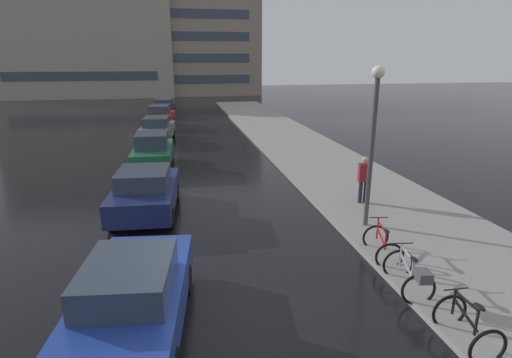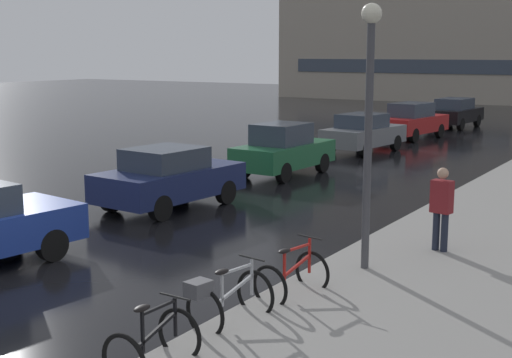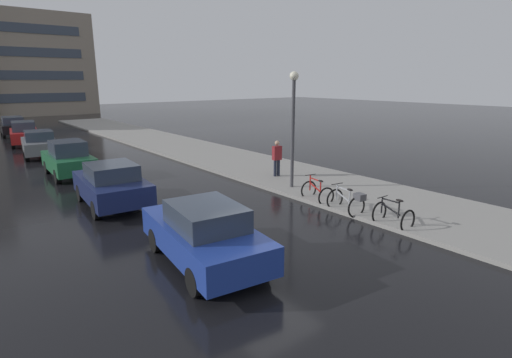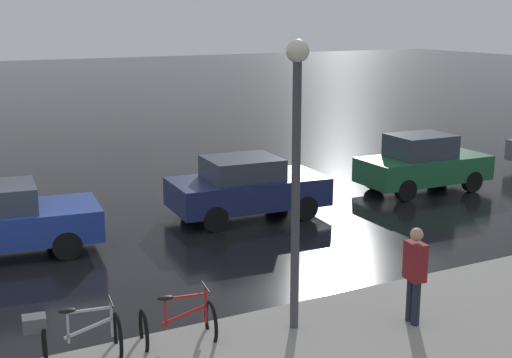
{
  "view_description": "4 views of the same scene",
  "coord_description": "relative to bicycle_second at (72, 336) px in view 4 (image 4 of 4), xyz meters",
  "views": [
    {
      "loc": [
        -1.03,
        -6.66,
        5.02
      ],
      "look_at": [
        1.41,
        5.49,
        1.26
      ],
      "focal_mm": 28.0,
      "sensor_mm": 36.0,
      "label": 1
    },
    {
      "loc": [
        9.49,
        -7.85,
        4.01
      ],
      "look_at": [
        1.69,
        4.42,
        1.41
      ],
      "focal_mm": 50.0,
      "sensor_mm": 36.0,
      "label": 2
    },
    {
      "loc": [
        -6.78,
        -8.01,
        4.52
      ],
      "look_at": [
        1.82,
        2.81,
        1.07
      ],
      "focal_mm": 28.0,
      "sensor_mm": 36.0,
      "label": 3
    },
    {
      "loc": [
        13.84,
        -1.95,
        5.22
      ],
      "look_at": [
        0.49,
        5.14,
        1.69
      ],
      "focal_mm": 50.0,
      "sensor_mm": 36.0,
      "label": 4
    }
  ],
  "objects": [
    {
      "name": "car_navy",
      "position": [
        -5.97,
        6.04,
        0.31
      ],
      "size": [
        2.22,
        4.14,
        1.59
      ],
      "color": "navy",
      "rests_on": "ground"
    },
    {
      "name": "streetlamp",
      "position": [
        0.66,
        3.5,
        2.59
      ],
      "size": [
        0.36,
        0.36,
        4.84
      ],
      "color": "#424247",
      "rests_on": "ground"
    },
    {
      "name": "ground_plane",
      "position": [
        -3.81,
        -0.24,
        -0.49
      ],
      "size": [
        140.0,
        140.0,
        0.0
      ],
      "primitive_type": "plane",
      "color": "black"
    },
    {
      "name": "pedestrian",
      "position": [
        1.45,
        5.35,
        0.53
      ],
      "size": [
        0.43,
        0.3,
        1.8
      ],
      "color": "#1E2333",
      "rests_on": "ground"
    },
    {
      "name": "bicycle_second",
      "position": [
        0.0,
        0.0,
        0.0
      ],
      "size": [
        0.91,
        1.47,
        0.97
      ],
      "color": "black",
      "rests_on": "ground"
    },
    {
      "name": "car_green",
      "position": [
        -5.98,
        11.95,
        0.35
      ],
      "size": [
        1.85,
        4.0,
        1.72
      ],
      "color": "#1E6038",
      "rests_on": "ground"
    },
    {
      "name": "bicycle_third",
      "position": [
        0.2,
        1.63,
        -0.09
      ],
      "size": [
        0.9,
        1.25,
        0.99
      ],
      "color": "black",
      "rests_on": "ground"
    }
  ]
}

